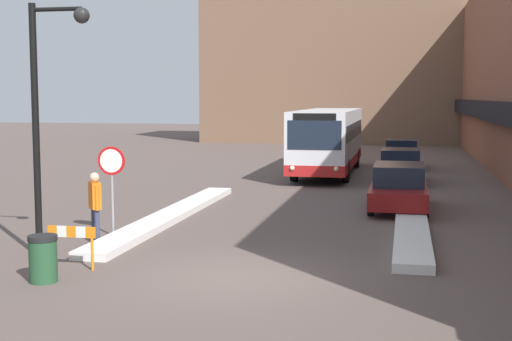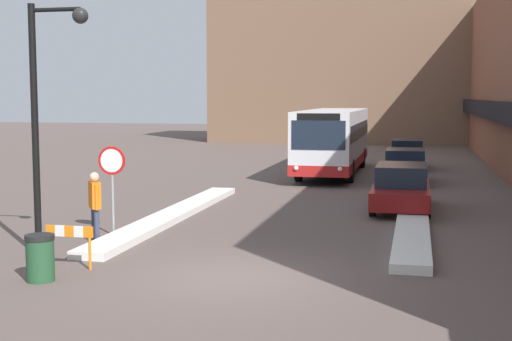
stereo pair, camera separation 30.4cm
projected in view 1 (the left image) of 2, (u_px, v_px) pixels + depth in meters
ground_plane at (235, 277)px, 14.67m from camera, size 160.00×160.00×0.00m
building_backdrop_far at (365, 66)px, 58.56m from camera, size 26.00×8.00×12.46m
snow_bank_left at (171, 215)px, 21.81m from camera, size 0.90×11.83×0.20m
snow_bank_right at (411, 224)px, 20.20m from camera, size 0.90×10.98×0.22m
city_bus at (328, 139)px, 34.27m from camera, size 2.55×10.98×3.08m
parked_car_front at (399, 187)px, 23.44m from camera, size 1.87×4.63×1.49m
parked_car_middle at (400, 166)px, 30.90m from camera, size 1.88×4.21×1.45m
parked_car_back at (401, 154)px, 37.09m from camera, size 1.80×4.35×1.50m
stop_sign at (112, 171)px, 18.87m from camera, size 0.76×0.08×2.40m
street_lamp at (47, 100)px, 16.17m from camera, size 1.46×0.36×5.80m
pedestrian at (95, 201)px, 17.97m from camera, size 0.47×0.52×1.81m
trash_bin at (43, 258)px, 14.25m from camera, size 0.59×0.59×0.95m
construction_barricade at (72, 239)px, 15.29m from camera, size 1.10×0.06×0.94m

